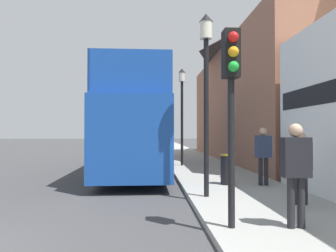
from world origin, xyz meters
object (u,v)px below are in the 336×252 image
(pedestrian_second, at_px, (301,160))
(litter_bin, at_px, (227,168))
(lamp_post_third, at_px, (171,111))
(traffic_signal, at_px, (231,82))
(tour_bus, at_px, (136,130))
(pedestrian_nearest, at_px, (296,165))
(lamp_post_second, at_px, (182,99))
(lamp_post_nearest, at_px, (206,70))
(parked_car_ahead_of_bus, at_px, (147,149))
(pedestrian_third, at_px, (263,151))

(pedestrian_second, relative_size, litter_bin, 1.70)
(lamp_post_third, bearing_deg, traffic_signal, -90.54)
(tour_bus, height_order, lamp_post_third, lamp_post_third)
(pedestrian_nearest, relative_size, lamp_post_second, 0.37)
(lamp_post_nearest, bearing_deg, pedestrian_second, -28.06)
(parked_car_ahead_of_bus, relative_size, pedestrian_nearest, 2.22)
(tour_bus, xyz_separation_m, traffic_signal, (2.06, -9.40, 0.78))
(parked_car_ahead_of_bus, xyz_separation_m, lamp_post_second, (1.79, -6.43, 2.86))
(parked_car_ahead_of_bus, relative_size, lamp_post_second, 0.82)
(tour_bus, bearing_deg, pedestrian_third, -49.94)
(parked_car_ahead_of_bus, distance_m, pedestrian_third, 13.36)
(pedestrian_nearest, xyz_separation_m, lamp_post_third, (-0.94, 18.99, 2.19))
(pedestrian_second, bearing_deg, litter_bin, 108.40)
(pedestrian_nearest, distance_m, lamp_post_second, 11.21)
(tour_bus, distance_m, pedestrian_third, 6.51)
(tour_bus, distance_m, lamp_post_second, 3.16)
(pedestrian_nearest, height_order, lamp_post_third, lamp_post_third)
(tour_bus, height_order, litter_bin, tour_bus)
(traffic_signal, xyz_separation_m, lamp_post_nearest, (0.05, 2.82, 0.75))
(lamp_post_second, bearing_deg, tour_bus, -147.22)
(lamp_post_third, bearing_deg, pedestrian_nearest, -87.17)
(traffic_signal, bearing_deg, lamp_post_nearest, 89.00)
(parked_car_ahead_of_bus, distance_m, lamp_post_third, 3.65)
(tour_bus, xyz_separation_m, lamp_post_nearest, (2.11, -6.58, 1.53))
(parked_car_ahead_of_bus, relative_size, traffic_signal, 1.16)
(tour_bus, relative_size, pedestrian_nearest, 6.11)
(pedestrian_nearest, height_order, lamp_post_nearest, lamp_post_nearest)
(tour_bus, relative_size, pedestrian_second, 6.60)
(traffic_signal, relative_size, lamp_post_second, 0.71)
(pedestrian_second, height_order, traffic_signal, traffic_signal)
(lamp_post_third, bearing_deg, lamp_post_nearest, -90.46)
(tour_bus, xyz_separation_m, pedestrian_nearest, (3.18, -9.46, -0.67))
(pedestrian_nearest, bearing_deg, pedestrian_third, 77.13)
(parked_car_ahead_of_bus, distance_m, traffic_signal, 17.49)
(tour_bus, height_order, parked_car_ahead_of_bus, tour_bus)
(pedestrian_second, height_order, litter_bin, pedestrian_second)
(tour_bus, height_order, pedestrian_nearest, tour_bus)
(lamp_post_second, height_order, litter_bin, lamp_post_second)
(pedestrian_second, height_order, lamp_post_nearest, lamp_post_nearest)
(pedestrian_second, bearing_deg, lamp_post_second, 101.42)
(litter_bin, bearing_deg, tour_bus, 123.93)
(lamp_post_third, distance_m, litter_bin, 14.48)
(parked_car_ahead_of_bus, height_order, lamp_post_third, lamp_post_third)
(tour_bus, height_order, lamp_post_nearest, lamp_post_nearest)
(traffic_signal, relative_size, litter_bin, 3.50)
(lamp_post_second, bearing_deg, parked_car_ahead_of_bus, 105.57)
(tour_bus, relative_size, parked_car_ahead_of_bus, 2.75)
(pedestrian_second, distance_m, traffic_signal, 3.11)
(pedestrian_second, bearing_deg, traffic_signal, -140.05)
(lamp_post_nearest, xyz_separation_m, litter_bin, (1.02, 1.93, -2.77))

